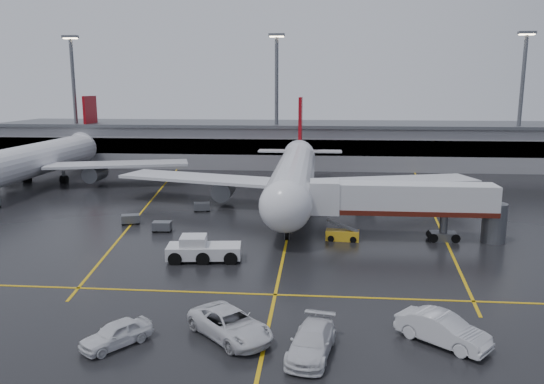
{
  "coord_description": "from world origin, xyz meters",
  "views": [
    {
      "loc": [
        3.07,
        -59.53,
        15.37
      ],
      "look_at": [
        -2.0,
        -2.0,
        4.0
      ],
      "focal_mm": 34.78,
      "sensor_mm": 36.0,
      "label": 1
    }
  ],
  "objects": [
    {
      "name": "main_airliner",
      "position": [
        0.0,
        9.7,
        4.21
      ],
      "size": [
        48.8,
        45.6,
        14.1
      ],
      "color": "silver",
      "rests_on": "ground"
    },
    {
      "name": "service_van_c",
      "position": [
        10.83,
        -28.83,
        0.94
      ],
      "size": [
        5.63,
        5.17,
        1.87
      ],
      "primitive_type": "imported",
      "rotation": [
        0.0,
        0.0,
        0.87
      ],
      "color": "silver",
      "rests_on": "ground"
    },
    {
      "name": "light_mast_left",
      "position": [
        -45.0,
        42.0,
        14.47
      ],
      "size": [
        3.0,
        1.2,
        25.45
      ],
      "color": "#595B60",
      "rests_on": "ground"
    },
    {
      "name": "belt_loader",
      "position": [
        5.71,
        -6.73,
        0.53
      ],
      "size": [
        3.51,
        1.87,
        2.14
      ],
      "color": "gold",
      "rests_on": "ground"
    },
    {
      "name": "second_airliner",
      "position": [
        -42.0,
        21.7,
        4.21
      ],
      "size": [
        48.8,
        45.6,
        14.1
      ],
      "color": "silver",
      "rests_on": "ground"
    },
    {
      "name": "apron_line_stop",
      "position": [
        0.0,
        -22.0,
        0.01
      ],
      "size": [
        60.0,
        0.25,
        0.02
      ],
      "primitive_type": "cube",
      "color": "gold",
      "rests_on": "ground"
    },
    {
      "name": "jet_bridge",
      "position": [
        11.87,
        -6.0,
        3.93
      ],
      "size": [
        19.9,
        3.4,
        6.05
      ],
      "color": "silver",
      "rests_on": "ground"
    },
    {
      "name": "ground",
      "position": [
        0.0,
        0.0,
        0.0
      ],
      "size": [
        220.0,
        220.0,
        0.0
      ],
      "primitive_type": "plane",
      "color": "black",
      "rests_on": "ground"
    },
    {
      "name": "terminal",
      "position": [
        0.0,
        47.93,
        4.32
      ],
      "size": [
        122.0,
        19.0,
        8.6
      ],
      "color": "gray",
      "rests_on": "ground"
    },
    {
      "name": "apron_line_left",
      "position": [
        -20.0,
        10.0,
        0.01
      ],
      "size": [
        9.99,
        69.35,
        0.02
      ],
      "primitive_type": "cube",
      "rotation": [
        0.0,
        0.0,
        0.14
      ],
      "color": "gold",
      "rests_on": "ground"
    },
    {
      "name": "light_mast_mid",
      "position": [
        -5.0,
        42.0,
        14.47
      ],
      "size": [
        3.0,
        1.2,
        25.45
      ],
      "color": "#595B60",
      "rests_on": "ground"
    },
    {
      "name": "apron_line_right",
      "position": [
        18.0,
        10.0,
        0.01
      ],
      "size": [
        7.57,
        69.64,
        0.02
      ],
      "primitive_type": "cube",
      "rotation": [
        0.0,
        0.0,
        -0.1
      ],
      "color": "gold",
      "rests_on": "ground"
    },
    {
      "name": "baggage_cart_a",
      "position": [
        -13.8,
        -5.15,
        0.63
      ],
      "size": [
        2.08,
        1.43,
        1.12
      ],
      "color": "#595B60",
      "rests_on": "ground"
    },
    {
      "name": "service_van_b",
      "position": [
        2.88,
        -30.93,
        0.82
      ],
      "size": [
        3.3,
        5.96,
        1.64
      ],
      "primitive_type": "imported",
      "rotation": [
        0.0,
        0.0,
        -0.19
      ],
      "color": "silver",
      "rests_on": "ground"
    },
    {
      "name": "pushback_tractor",
      "position": [
        -7.3,
        -14.39,
        0.94
      ],
      "size": [
        6.9,
        3.51,
        2.37
      ],
      "color": "silver",
      "rests_on": "ground"
    },
    {
      "name": "light_mast_right",
      "position": [
        40.0,
        42.0,
        14.47
      ],
      "size": [
        3.0,
        1.2,
        25.45
      ],
      "color": "#595B60",
      "rests_on": "ground"
    },
    {
      "name": "baggage_cart_c",
      "position": [
        -11.58,
        4.83,
        0.63
      ],
      "size": [
        2.24,
        1.71,
        1.12
      ],
      "color": "#595B60",
      "rests_on": "ground"
    },
    {
      "name": "service_van_a",
      "position": [
        -2.24,
        -29.15,
        0.88
      ],
      "size": [
        6.51,
        6.52,
        1.75
      ],
      "primitive_type": "imported",
      "rotation": [
        0.0,
        0.0,
        0.78
      ],
      "color": "silver",
      "rests_on": "ground"
    },
    {
      "name": "service_van_d",
      "position": [
        -8.96,
        -30.83,
        0.76
      ],
      "size": [
        4.18,
        4.6,
        1.52
      ],
      "primitive_type": "imported",
      "rotation": [
        0.0,
        0.0,
        -0.67
      ],
      "color": "white",
      "rests_on": "ground"
    },
    {
      "name": "baggage_cart_b",
      "position": [
        -18.36,
        -2.28,
        0.63
      ],
      "size": [
        2.31,
        1.87,
        1.12
      ],
      "color": "#595B60",
      "rests_on": "ground"
    },
    {
      "name": "apron_line_centre",
      "position": [
        0.0,
        0.0,
        0.01
      ],
      "size": [
        0.25,
        90.0,
        0.02
      ],
      "primitive_type": "cube",
      "color": "gold",
      "rests_on": "ground"
    }
  ]
}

